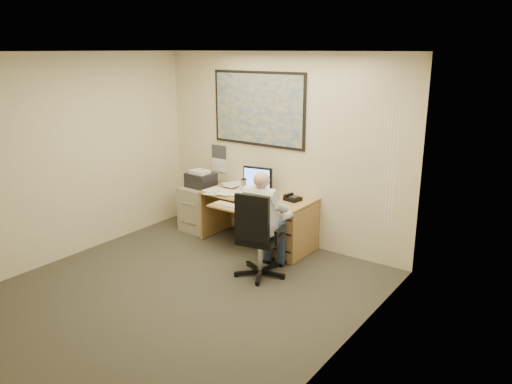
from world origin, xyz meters
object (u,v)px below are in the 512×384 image
Objects in this scene: office_chair at (257,252)px; filing_cabinet at (202,204)px; person at (262,224)px; desk at (278,219)px.

filing_cabinet is at bearing 141.70° from office_chair.
filing_cabinet is at bearing 150.07° from person.
desk reaches higher than filing_cabinet.
person is at bearing 72.69° from office_chair.
office_chair is at bearing -73.05° from desk.
office_chair is at bearing -24.52° from filing_cabinet.
person is at bearing -22.19° from filing_cabinet.
person reaches higher than filing_cabinet.
person is at bearing -70.83° from desk.
desk is 0.93m from office_chair.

